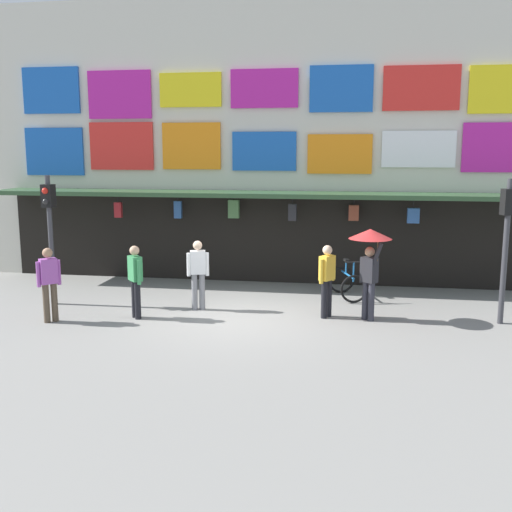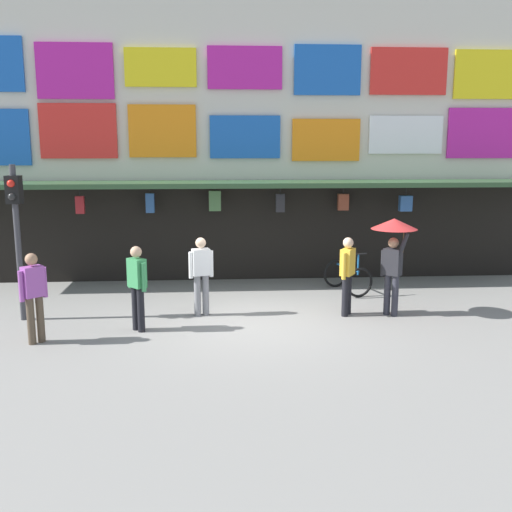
{
  "view_description": "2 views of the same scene",
  "coord_description": "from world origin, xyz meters",
  "px_view_note": "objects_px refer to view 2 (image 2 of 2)",
  "views": [
    {
      "loc": [
        2.57,
        -13.04,
        3.8
      ],
      "look_at": [
        0.36,
        0.38,
        1.4
      ],
      "focal_mm": 42.27,
      "sensor_mm": 36.0,
      "label": 1
    },
    {
      "loc": [
        -0.74,
        -11.54,
        3.64
      ],
      "look_at": [
        0.1,
        1.14,
        1.18
      ],
      "focal_mm": 41.45,
      "sensor_mm": 36.0,
      "label": 2
    }
  ],
  "objects_px": {
    "pedestrian_in_green": "(201,272)",
    "bicycle_parked": "(348,276)",
    "traffic_light_near": "(16,218)",
    "pedestrian_with_umbrella": "(394,239)",
    "pedestrian_in_white": "(347,272)",
    "pedestrian_in_black": "(137,284)",
    "pedestrian_in_purple": "(34,293)"
  },
  "relations": [
    {
      "from": "pedestrian_with_umbrella",
      "to": "pedestrian_in_green",
      "type": "distance_m",
      "value": 4.08
    },
    {
      "from": "traffic_light_near",
      "to": "pedestrian_in_purple",
      "type": "distance_m",
      "value": 2.04
    },
    {
      "from": "pedestrian_in_white",
      "to": "pedestrian_in_black",
      "type": "bearing_deg",
      "value": -169.78
    },
    {
      "from": "pedestrian_with_umbrella",
      "to": "pedestrian_in_white",
      "type": "height_order",
      "value": "pedestrian_with_umbrella"
    },
    {
      "from": "bicycle_parked",
      "to": "pedestrian_with_umbrella",
      "type": "height_order",
      "value": "pedestrian_with_umbrella"
    },
    {
      "from": "traffic_light_near",
      "to": "bicycle_parked",
      "type": "height_order",
      "value": "traffic_light_near"
    },
    {
      "from": "pedestrian_in_purple",
      "to": "pedestrian_in_green",
      "type": "bearing_deg",
      "value": 27.7
    },
    {
      "from": "bicycle_parked",
      "to": "pedestrian_in_green",
      "type": "relative_size",
      "value": 0.79
    },
    {
      "from": "pedestrian_in_black",
      "to": "pedestrian_in_white",
      "type": "distance_m",
      "value": 4.35
    },
    {
      "from": "pedestrian_in_purple",
      "to": "pedestrian_in_green",
      "type": "relative_size",
      "value": 1.0
    },
    {
      "from": "pedestrian_in_black",
      "to": "pedestrian_in_purple",
      "type": "height_order",
      "value": "same"
    },
    {
      "from": "pedestrian_with_umbrella",
      "to": "pedestrian_in_black",
      "type": "relative_size",
      "value": 1.24
    },
    {
      "from": "traffic_light_near",
      "to": "pedestrian_with_umbrella",
      "type": "height_order",
      "value": "traffic_light_near"
    },
    {
      "from": "traffic_light_near",
      "to": "pedestrian_in_black",
      "type": "relative_size",
      "value": 1.9
    },
    {
      "from": "traffic_light_near",
      "to": "pedestrian_with_umbrella",
      "type": "relative_size",
      "value": 1.54
    },
    {
      "from": "traffic_light_near",
      "to": "pedestrian_in_purple",
      "type": "xyz_separation_m",
      "value": [
        0.71,
        -1.49,
        -1.19
      ]
    },
    {
      "from": "traffic_light_near",
      "to": "pedestrian_with_umbrella",
      "type": "bearing_deg",
      "value": -1.39
    },
    {
      "from": "pedestrian_in_green",
      "to": "pedestrian_with_umbrella",
      "type": "bearing_deg",
      "value": -3.73
    },
    {
      "from": "pedestrian_in_black",
      "to": "pedestrian_in_purple",
      "type": "bearing_deg",
      "value": -161.22
    },
    {
      "from": "pedestrian_with_umbrella",
      "to": "pedestrian_in_purple",
      "type": "xyz_separation_m",
      "value": [
        -7.0,
        -1.31,
        -0.69
      ]
    },
    {
      "from": "traffic_light_near",
      "to": "pedestrian_in_green",
      "type": "bearing_deg",
      "value": 1.15
    },
    {
      "from": "pedestrian_in_black",
      "to": "pedestrian_in_green",
      "type": "xyz_separation_m",
      "value": [
        1.21,
        0.96,
        0.0
      ]
    },
    {
      "from": "pedestrian_with_umbrella",
      "to": "pedestrian_in_purple",
      "type": "distance_m",
      "value": 7.16
    },
    {
      "from": "pedestrian_in_green",
      "to": "pedestrian_in_white",
      "type": "distance_m",
      "value": 3.08
    },
    {
      "from": "pedestrian_in_black",
      "to": "pedestrian_in_green",
      "type": "bearing_deg",
      "value": 38.56
    },
    {
      "from": "pedestrian_in_green",
      "to": "pedestrian_in_black",
      "type": "bearing_deg",
      "value": -141.44
    },
    {
      "from": "pedestrian_in_green",
      "to": "bicycle_parked",
      "type": "bearing_deg",
      "value": 26.56
    },
    {
      "from": "pedestrian_in_green",
      "to": "pedestrian_in_white",
      "type": "bearing_deg",
      "value": -3.55
    },
    {
      "from": "pedestrian_with_umbrella",
      "to": "pedestrian_in_green",
      "type": "height_order",
      "value": "pedestrian_with_umbrella"
    },
    {
      "from": "pedestrian_with_umbrella",
      "to": "traffic_light_near",
      "type": "bearing_deg",
      "value": 178.61
    },
    {
      "from": "pedestrian_in_white",
      "to": "traffic_light_near",
      "type": "bearing_deg",
      "value": 179.01
    },
    {
      "from": "bicycle_parked",
      "to": "pedestrian_in_green",
      "type": "xyz_separation_m",
      "value": [
        -3.53,
        -1.76,
        0.55
      ]
    }
  ]
}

